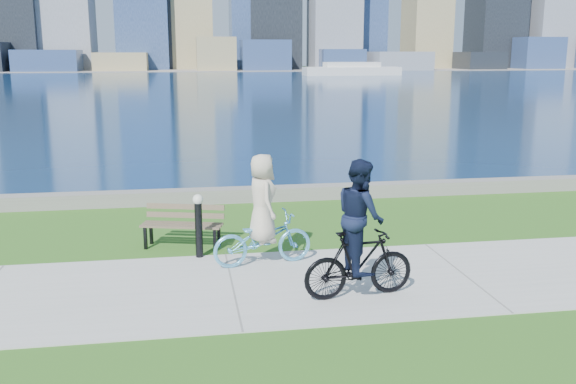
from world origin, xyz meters
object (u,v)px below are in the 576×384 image
park_bench (183,222)px  cyclist_man (360,240)px  cyclist_woman (262,224)px  bollard_lamp (199,222)px

park_bench → cyclist_man: bearing=-34.2°
cyclist_woman → cyclist_man: (1.29, -1.81, 0.17)m
park_bench → bollard_lamp: bollard_lamp is taller
park_bench → cyclist_man: (2.70, -3.21, 0.44)m
bollard_lamp → cyclist_man: bearing=-45.2°
cyclist_man → park_bench: bearing=33.3°
park_bench → cyclist_woman: (1.41, -1.40, 0.27)m
cyclist_man → bollard_lamp: bearing=38.0°
cyclist_woman → cyclist_man: 2.23m
park_bench → bollard_lamp: bearing=-54.1°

